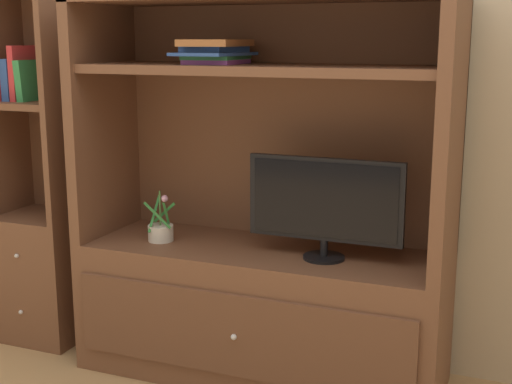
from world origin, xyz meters
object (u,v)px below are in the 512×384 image
at_px(potted_plant, 161,231).
at_px(media_console, 261,262).
at_px(magazine_stack, 216,51).
at_px(upright_book_row, 20,78).
at_px(bookshelf_tall, 43,216).
at_px(tv_monitor, 325,203).

bearing_deg(potted_plant, media_console, 7.92).
relative_size(media_console, magazine_stack, 4.48).
relative_size(magazine_stack, upright_book_row, 1.42).
height_order(bookshelf_tall, upright_book_row, bookshelf_tall).
bearing_deg(magazine_stack, media_console, 2.14).
bearing_deg(potted_plant, upright_book_row, 175.95).
bearing_deg(magazine_stack, tv_monitor, -4.69).
relative_size(media_console, upright_book_row, 6.39).
xyz_separation_m(magazine_stack, upright_book_row, (-0.99, -0.00, -0.13)).
relative_size(bookshelf_tall, upright_book_row, 7.05).
relative_size(media_console, potted_plant, 7.25).
xyz_separation_m(media_console, bookshelf_tall, (-1.11, 0.00, 0.09)).
distance_m(media_console, upright_book_row, 1.39).
height_order(media_console, upright_book_row, media_console).
height_order(tv_monitor, upright_book_row, upright_book_row).
bearing_deg(upright_book_row, bookshelf_tall, 8.36).
xyz_separation_m(media_console, upright_book_row, (-1.18, -0.01, 0.74)).
height_order(media_console, magazine_stack, media_console).
xyz_separation_m(tv_monitor, bookshelf_tall, (-1.40, 0.05, -0.19)).
height_order(media_console, tv_monitor, media_console).
bearing_deg(media_console, upright_book_row, -179.57).
relative_size(potted_plant, upright_book_row, 0.88).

